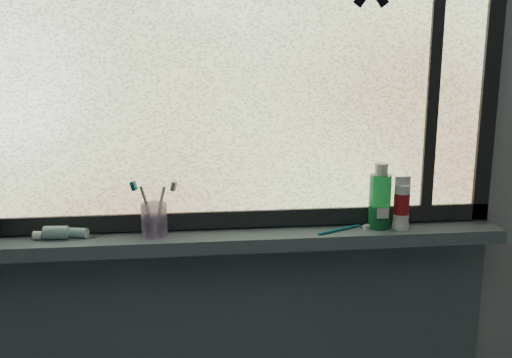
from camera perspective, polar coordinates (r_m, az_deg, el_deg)
name	(u,v)px	position (r m, az deg, el deg)	size (l,w,h in m)	color
wall_back	(229,151)	(1.68, -2.67, 2.83)	(3.00, 0.01, 2.50)	#9EA3A8
windowsill	(232,240)	(1.67, -2.40, -6.09)	(1.62, 0.14, 0.04)	#4E5D68
window_pane	(229,54)	(1.64, -2.71, 12.41)	(1.50, 0.01, 1.00)	silver
frame_bottom	(231,219)	(1.70, -2.54, -3.98)	(1.60, 0.03, 0.05)	black
frame_right	(492,54)	(1.85, 22.49, 11.51)	(0.05, 0.03, 1.10)	black
frame_mullion	(435,54)	(1.78, 17.44, 11.87)	(0.04, 0.03, 1.00)	black
toothpaste_tube	(64,232)	(1.70, -18.61, -5.06)	(0.21, 0.04, 0.04)	silver
toothbrush_cup	(154,220)	(1.65, -10.14, -4.08)	(0.07, 0.07, 0.10)	#A292C1
toothbrush_lying	(339,229)	(1.70, 8.30, -4.97)	(0.19, 0.02, 0.01)	#0B5869
mouthwash_bottle	(380,196)	(1.73, 12.29, -1.66)	(0.06, 0.06, 0.16)	#1B8D44
cream_tube	(402,201)	(1.73, 14.37, -2.17)	(0.05, 0.05, 0.11)	silver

